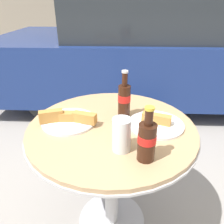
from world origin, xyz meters
The scene contains 8 objects.
ground_plane centered at (0.00, 0.00, 0.00)m, with size 30.00×30.00×0.00m, color gray.
bistro_table centered at (0.00, 0.00, 0.54)m, with size 0.80×0.80×0.69m.
cola_bottle_left centered at (0.06, 0.09, 0.78)m, with size 0.06×0.06×0.24m.
cola_bottle_right centered at (0.14, -0.24, 0.77)m, with size 0.07×0.07×0.22m.
drinking_glass centered at (0.05, -0.18, 0.75)m, with size 0.07×0.07×0.14m.
lunch_plate_near centered at (-0.21, 0.01, 0.71)m, with size 0.27×0.26×0.07m.
lunch_plate_far centered at (0.21, 0.01, 0.70)m, with size 0.26×0.26×0.06m.
parked_car centered at (0.64, 1.95, 0.63)m, with size 4.31×1.67×1.34m.
Camera 1 is at (0.04, -0.88, 1.22)m, focal length 35.00 mm.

